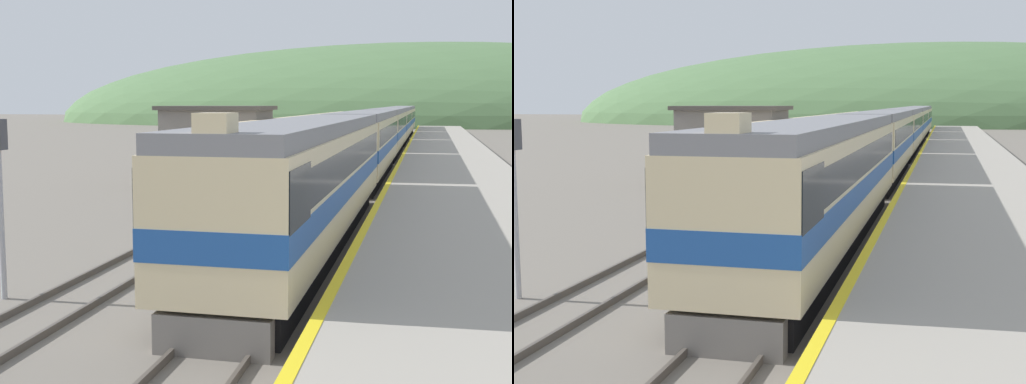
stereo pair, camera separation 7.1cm
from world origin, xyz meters
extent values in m
cube|color=#4C443D|center=(-0.72, 70.00, 0.08)|extent=(0.08, 180.00, 0.16)
cube|color=#4C443D|center=(0.72, 70.00, 0.08)|extent=(0.08, 180.00, 0.16)
cube|color=#4C443D|center=(-4.99, 70.00, 0.08)|extent=(0.08, 180.00, 0.16)
cube|color=#4C443D|center=(-3.56, 70.00, 0.08)|extent=(0.08, 180.00, 0.16)
cube|color=#9E9689|center=(5.12, 50.00, 0.44)|extent=(6.62, 140.00, 0.88)
cube|color=yellow|center=(1.93, 50.00, 0.88)|extent=(0.24, 140.00, 0.01)
ellipsoid|color=#517547|center=(0.00, 167.30, 0.00)|extent=(169.20, 76.14, 35.42)
cube|color=slate|center=(-8.56, 42.95, 2.09)|extent=(5.80, 4.33, 4.17)
cube|color=#47423D|center=(-8.56, 42.95, 4.29)|extent=(6.30, 4.83, 0.24)
cube|color=black|center=(0.00, 24.56, 0.42)|extent=(2.35, 19.75, 0.85)
cube|color=beige|center=(0.00, 24.56, 2.26)|extent=(2.86, 21.01, 2.83)
cube|color=#1E4C99|center=(0.00, 24.56, 2.04)|extent=(2.89, 21.03, 0.62)
cube|color=black|center=(0.00, 24.56, 2.89)|extent=(2.88, 19.75, 0.85)
cube|color=slate|center=(0.00, 24.56, 3.88)|extent=(2.69, 21.01, 0.40)
cube|color=black|center=(0.00, 15.18, 2.89)|extent=(2.90, 2.20, 1.13)
cube|color=beige|center=(0.00, 14.50, 4.26)|extent=(0.64, 0.80, 0.36)
cube|color=slate|center=(0.00, 14.25, 0.38)|extent=(2.23, 0.40, 0.77)
cube|color=black|center=(0.00, 45.66, 0.42)|extent=(2.35, 18.23, 0.85)
cube|color=beige|center=(0.00, 45.66, 2.26)|extent=(2.86, 19.39, 2.83)
cube|color=#1E4C99|center=(0.00, 45.66, 2.04)|extent=(2.89, 19.41, 0.62)
cube|color=black|center=(0.00, 45.66, 2.89)|extent=(2.88, 18.23, 0.85)
cube|color=slate|center=(0.00, 45.66, 3.88)|extent=(2.69, 19.39, 0.40)
cube|color=black|center=(0.00, 65.95, 0.42)|extent=(2.35, 18.23, 0.85)
cube|color=beige|center=(0.00, 65.95, 2.26)|extent=(2.86, 19.39, 2.83)
cube|color=#1E4C99|center=(0.00, 65.95, 2.04)|extent=(2.89, 19.41, 0.62)
cube|color=black|center=(0.00, 65.95, 2.89)|extent=(2.88, 18.23, 0.85)
cube|color=slate|center=(0.00, 65.95, 3.88)|extent=(2.69, 19.39, 0.40)
cube|color=black|center=(0.00, 86.24, 0.42)|extent=(2.35, 18.23, 0.85)
cube|color=beige|center=(0.00, 86.24, 2.26)|extent=(2.86, 19.39, 2.83)
cube|color=#1E4C99|center=(0.00, 86.24, 2.04)|extent=(2.89, 19.41, 0.62)
cube|color=black|center=(0.00, 86.24, 2.89)|extent=(2.88, 18.23, 0.85)
cube|color=slate|center=(0.00, 86.24, 3.88)|extent=(2.69, 19.39, 0.40)
cube|color=black|center=(0.00, 106.54, 0.42)|extent=(2.35, 18.23, 0.85)
cube|color=beige|center=(0.00, 106.54, 2.26)|extent=(2.86, 19.39, 2.83)
cube|color=#1E4C99|center=(0.00, 106.54, 2.04)|extent=(2.89, 19.41, 0.62)
cube|color=black|center=(0.00, 106.54, 2.89)|extent=(2.88, 18.23, 0.85)
cube|color=slate|center=(0.00, 106.54, 3.88)|extent=(2.69, 19.39, 0.40)
cube|color=black|center=(-4.28, 57.61, 0.40)|extent=(2.46, 42.11, 0.80)
cube|color=beige|center=(-4.28, 57.61, 2.22)|extent=(2.90, 43.86, 2.85)
cylinder|color=#9E9EA3|center=(-5.94, 16.77, 2.15)|extent=(0.14, 0.14, 4.29)
camera|label=1|loc=(3.74, 2.22, 4.62)|focal=50.00mm
camera|label=2|loc=(3.81, 2.24, 4.62)|focal=50.00mm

